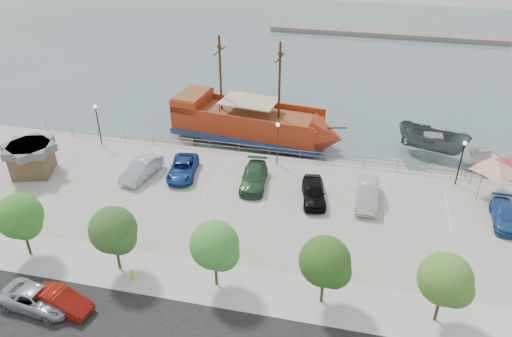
# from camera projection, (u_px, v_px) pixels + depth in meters

# --- Properties ---
(ground) EXTENTS (160.00, 160.00, 0.00)m
(ground) POSITION_uv_depth(u_px,v_px,m) (262.00, 212.00, 42.08)
(ground) COLOR #485E62
(sidewalk) EXTENTS (100.00, 4.00, 0.05)m
(sidewalk) POSITION_uv_depth(u_px,v_px,m) (231.00, 286.00, 33.20)
(sidewalk) COLOR silver
(sidewalk) RESTS_ON land_slab
(seawall_railing) EXTENTS (50.00, 0.06, 1.00)m
(seawall_railing) POSITION_uv_depth(u_px,v_px,m) (279.00, 152.00, 47.80)
(seawall_railing) COLOR slate
(seawall_railing) RESTS_ON land_slab
(far_shore) EXTENTS (40.00, 3.00, 0.80)m
(far_shore) POSITION_uv_depth(u_px,v_px,m) (386.00, 34.00, 85.91)
(far_shore) COLOR gray
(far_shore) RESTS_ON ground
(pirate_ship) EXTENTS (18.40, 7.01, 11.47)m
(pirate_ship) POSITION_uv_depth(u_px,v_px,m) (259.00, 126.00, 51.84)
(pirate_ship) COLOR #9B2D12
(pirate_ship) RESTS_ON ground
(patrol_boat) EXTENTS (7.67, 5.31, 2.78)m
(patrol_boat) POSITION_uv_depth(u_px,v_px,m) (432.00, 143.00, 49.77)
(patrol_boat) COLOR #4C565B
(patrol_boat) RESTS_ON ground
(speedboat) EXTENTS (7.12, 8.11, 1.40)m
(speedboat) POSITION_uv_depth(u_px,v_px,m) (496.00, 168.00, 46.84)
(speedboat) COLOR white
(speedboat) RESTS_ON ground
(dock_west) EXTENTS (7.37, 4.23, 0.41)m
(dock_west) POSITION_uv_depth(u_px,v_px,m) (159.00, 144.00, 52.10)
(dock_west) COLOR slate
(dock_west) RESTS_ON ground
(dock_mid) EXTENTS (7.87, 3.80, 0.43)m
(dock_mid) POSITION_uv_depth(u_px,v_px,m) (365.00, 166.00, 48.10)
(dock_mid) COLOR gray
(dock_mid) RESTS_ON ground
(dock_east) EXTENTS (6.78, 3.53, 0.37)m
(dock_east) POSITION_uv_depth(u_px,v_px,m) (464.00, 178.00, 46.41)
(dock_east) COLOR gray
(dock_east) RESTS_ON ground
(shed) EXTENTS (4.41, 4.41, 2.93)m
(shed) POSITION_uv_depth(u_px,v_px,m) (32.00, 158.00, 44.84)
(shed) COLOR brown
(shed) RESTS_ON land_slab
(canopy_tent) EXTENTS (4.53, 4.53, 3.62)m
(canopy_tent) POSITION_uv_depth(u_px,v_px,m) (498.00, 161.00, 41.16)
(canopy_tent) COLOR slate
(canopy_tent) RESTS_ON land_slab
(street_van) EXTENTS (5.14, 2.76, 1.37)m
(street_van) POSITION_uv_depth(u_px,v_px,m) (38.00, 298.00, 31.37)
(street_van) COLOR #929FA6
(street_van) RESTS_ON street
(street_sedan) EXTENTS (4.27, 2.21, 1.34)m
(street_sedan) POSITION_uv_depth(u_px,v_px,m) (62.00, 301.00, 31.22)
(street_sedan) COLOR maroon
(street_sedan) RESTS_ON street
(fire_hydrant) EXTENTS (0.28, 0.28, 0.81)m
(fire_hydrant) POSITION_uv_depth(u_px,v_px,m) (132.00, 274.00, 33.57)
(fire_hydrant) COLOR #CDC60F
(fire_hydrant) RESTS_ON sidewalk
(lamp_post_left) EXTENTS (0.36, 0.36, 4.28)m
(lamp_post_left) POSITION_uv_depth(u_px,v_px,m) (97.00, 117.00, 48.85)
(lamp_post_left) COLOR black
(lamp_post_left) RESTS_ON land_slab
(lamp_post_mid) EXTENTS (0.36, 0.36, 4.28)m
(lamp_post_mid) POSITION_uv_depth(u_px,v_px,m) (278.00, 136.00, 45.47)
(lamp_post_mid) COLOR black
(lamp_post_mid) RESTS_ON land_slab
(lamp_post_right) EXTENTS (0.36, 0.36, 4.28)m
(lamp_post_right) POSITION_uv_depth(u_px,v_px,m) (462.00, 155.00, 42.45)
(lamp_post_right) COLOR black
(lamp_post_right) RESTS_ON land_slab
(tree_b) EXTENTS (3.30, 3.20, 5.00)m
(tree_b) POSITION_uv_depth(u_px,v_px,m) (21.00, 218.00, 34.24)
(tree_b) COLOR #473321
(tree_b) RESTS_ON sidewalk
(tree_c) EXTENTS (3.30, 3.20, 5.00)m
(tree_c) POSITION_uv_depth(u_px,v_px,m) (115.00, 232.00, 32.92)
(tree_c) COLOR #473321
(tree_c) RESTS_ON sidewalk
(tree_d) EXTENTS (3.30, 3.20, 5.00)m
(tree_d) POSITION_uv_depth(u_px,v_px,m) (216.00, 247.00, 31.60)
(tree_d) COLOR #473321
(tree_d) RESTS_ON sidewalk
(tree_e) EXTENTS (3.30, 3.20, 5.00)m
(tree_e) POSITION_uv_depth(u_px,v_px,m) (327.00, 264.00, 30.28)
(tree_e) COLOR #473321
(tree_e) RESTS_ON sidewalk
(tree_f) EXTENTS (3.30, 3.20, 5.00)m
(tree_f) POSITION_uv_depth(u_px,v_px,m) (448.00, 282.00, 28.97)
(tree_f) COLOR #473321
(tree_f) RESTS_ON sidewalk
(parked_car_b) EXTENTS (2.58, 5.01, 1.57)m
(parked_car_b) POSITION_uv_depth(u_px,v_px,m) (141.00, 169.00, 44.67)
(parked_car_b) COLOR #ADB3C3
(parked_car_b) RESTS_ON land_slab
(parked_car_c) EXTENTS (3.04, 5.29, 1.39)m
(parked_car_c) POSITION_uv_depth(u_px,v_px,m) (183.00, 168.00, 44.93)
(parked_car_c) COLOR navy
(parked_car_c) RESTS_ON land_slab
(parked_car_d) EXTENTS (2.57, 5.33, 1.50)m
(parked_car_d) POSITION_uv_depth(u_px,v_px,m) (254.00, 177.00, 43.53)
(parked_car_d) COLOR #274D2F
(parked_car_d) RESTS_ON land_slab
(parked_car_e) EXTENTS (2.71, 4.95, 1.59)m
(parked_car_e) POSITION_uv_depth(u_px,v_px,m) (314.00, 192.00, 41.48)
(parked_car_e) COLOR black
(parked_car_e) RESTS_ON land_slab
(parked_car_f) EXTENTS (1.77, 5.03, 1.65)m
(parked_car_f) POSITION_uv_depth(u_px,v_px,m) (367.00, 194.00, 41.18)
(parked_car_f) COLOR beige
(parked_car_f) RESTS_ON land_slab
(parked_car_h) EXTENTS (2.00, 4.63, 1.33)m
(parked_car_h) POSITION_uv_depth(u_px,v_px,m) (505.00, 216.00, 38.87)
(parked_car_h) COLOR #1F4B8F
(parked_car_h) RESTS_ON land_slab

